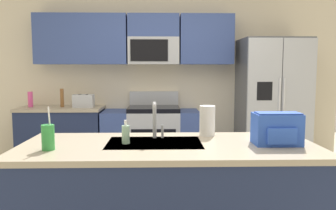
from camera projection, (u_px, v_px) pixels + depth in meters
The scene contains 13 objects.
kitchen_wall_unit at pixel (157, 66), 5.04m from camera, with size 5.20×0.43×2.60m.
back_counter at pixel (62, 138), 4.83m from camera, with size 1.16×0.63×0.90m.
range_oven at pixel (151, 138), 4.87m from camera, with size 1.36×0.61×1.10m.
refrigerator at pixel (272, 105), 4.79m from camera, with size 0.90×0.76×1.85m.
island_counter at pixel (168, 204), 2.46m from camera, with size 2.10×0.88×0.90m.
toaster at pixel (84, 101), 4.73m from camera, with size 0.28×0.16×0.18m.
pepper_mill at pixel (62, 98), 4.77m from camera, with size 0.05×0.05×0.26m, color brown.
bottle_pink at pixel (30, 99), 4.79m from camera, with size 0.07×0.07×0.21m, color #EA4C93.
sink_faucet at pixel (155, 117), 2.59m from camera, with size 0.09×0.21×0.28m.
drink_cup_green at pixel (48, 137), 2.23m from camera, with size 0.08×0.08×0.29m.
soap_dispenser at pixel (126, 134), 2.42m from camera, with size 0.06×0.06×0.17m.
paper_towel_roll at pixel (207, 121), 2.72m from camera, with size 0.12×0.12×0.24m, color white.
backpack at pixel (277, 128), 2.39m from camera, with size 0.32×0.22×0.23m.
Camera 1 is at (-0.11, -2.99, 1.43)m, focal length 36.36 mm.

